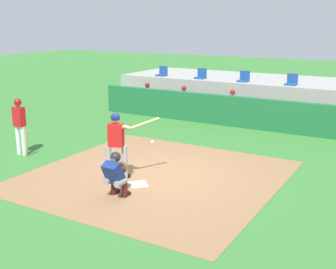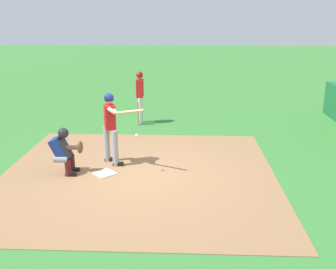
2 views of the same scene
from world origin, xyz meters
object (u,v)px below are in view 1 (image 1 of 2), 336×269
stadium_seat_0 (162,73)px  stadium_seat_1 (201,76)px  stadium_seat_3 (292,82)px  batter_at_plate (117,142)px  dugout_player_2 (231,105)px  dugout_player_1 (183,100)px  catcher_crouched (116,173)px  dugout_player_0 (146,96)px  home_plate (138,184)px  on_deck_batter (20,123)px  stadium_seat_2 (244,79)px

stadium_seat_0 → stadium_seat_1: same height
stadium_seat_3 → stadium_seat_1: bearing=180.0°
batter_at_plate → dugout_player_2: (-0.16, 8.08, -0.36)m
dugout_player_1 → dugout_player_2: size_ratio=1.00×
catcher_crouched → dugout_player_0: 10.37m
batter_at_plate → home_plate: bearing=-5.6°
catcher_crouched → dugout_player_0: bearing=119.3°
catcher_crouched → stadium_seat_3: bearing=84.4°
batter_at_plate → on_deck_batter: (-3.94, 0.27, -0.02)m
home_plate → dugout_player_1: bearing=111.1°
catcher_crouched → stadium_seat_2: stadium_seat_2 is taller
dugout_player_0 → stadium_seat_3: size_ratio=2.71×
home_plate → dugout_player_1: size_ratio=0.34×
on_deck_batter → stadium_seat_0: (-0.80, 9.84, 0.51)m
home_plate → catcher_crouched: catcher_crouched is taller
batter_at_plate → dugout_player_2: batter_at_plate is taller
batter_at_plate → stadium_seat_2: stadium_seat_2 is taller
dugout_player_1 → dugout_player_2: bearing=0.0°
stadium_seat_0 → stadium_seat_2: (4.33, 0.00, 0.00)m
batter_at_plate → dugout_player_1: bearing=106.9°
dugout_player_2 → stadium_seat_1: size_ratio=2.71×
batter_at_plate → dugout_player_1: (-2.46, 8.08, -0.36)m
stadium_seat_2 → stadium_seat_3: bearing=0.0°
on_deck_batter → stadium_seat_2: size_ratio=3.72×
dugout_player_0 → stadium_seat_0: bearing=99.6°
catcher_crouched → stadium_seat_0: stadium_seat_0 is taller
on_deck_batter → dugout_player_2: bearing=64.2°
batter_at_plate → stadium_seat_0: size_ratio=3.76×
dugout_player_0 → stadium_seat_3: (6.16, 2.03, 0.86)m
home_plate → stadium_seat_3: (1.08, 10.18, 1.51)m
home_plate → dugout_player_0: (-5.07, 8.14, 0.65)m
dugout_player_1 → stadium_seat_1: stadium_seat_1 is taller
catcher_crouched → stadium_seat_0: size_ratio=4.26×
stadium_seat_2 → stadium_seat_1: bearing=180.0°
stadium_seat_3 → on_deck_batter: bearing=-120.1°
stadium_seat_0 → home_plate: bearing=-62.0°
dugout_player_2 → stadium_seat_1: 3.27m
on_deck_batter → stadium_seat_3: bearing=59.9°
stadium_seat_0 → stadium_seat_2: 4.33m
batter_at_plate → dugout_player_2: size_ratio=1.39×
batter_at_plate → catcher_crouched: size_ratio=0.88×
dugout_player_0 → batter_at_plate: bearing=-61.5°
dugout_player_0 → stadium_seat_3: bearing=18.3°
catcher_crouched → stadium_seat_0: (-5.41, 11.08, 0.93)m
home_plate → stadium_seat_1: (-3.25, 10.18, 1.51)m
stadium_seat_1 → dugout_player_0: bearing=-131.9°
batter_at_plate → stadium_seat_2: (-0.40, 10.11, 0.50)m
dugout_player_1 → stadium_seat_1: 2.21m
stadium_seat_2 → dugout_player_0: bearing=-153.0°
stadium_seat_1 → stadium_seat_2: size_ratio=1.00×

